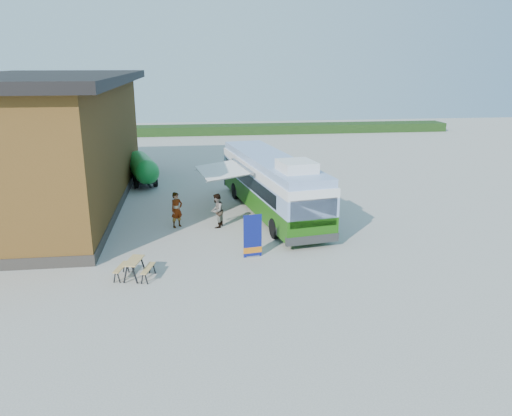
{
  "coord_description": "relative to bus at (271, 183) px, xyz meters",
  "views": [
    {
      "loc": [
        -2.29,
        -19.92,
        8.24
      ],
      "look_at": [
        0.68,
        2.89,
        1.4
      ],
      "focal_mm": 35.0,
      "sensor_mm": 36.0,
      "label": 1
    }
  ],
  "objects": [
    {
      "name": "person_a",
      "position": [
        -5.16,
        -1.71,
        -0.84
      ],
      "size": [
        0.8,
        0.75,
        1.83
      ],
      "primitive_type": "imported",
      "rotation": [
        0.0,
        0.0,
        0.64
      ],
      "color": "#999999",
      "rests_on": "ground"
    },
    {
      "name": "barn",
      "position": [
        -12.49,
        3.58,
        1.83
      ],
      "size": [
        9.6,
        21.2,
        7.5
      ],
      "color": "brown",
      "rests_on": "ground"
    },
    {
      "name": "person_b",
      "position": [
        -3.14,
        -2.02,
        -0.87
      ],
      "size": [
        0.93,
        1.04,
        1.77
      ],
      "primitive_type": "imported",
      "rotation": [
        0.0,
        0.0,
        -1.93
      ],
      "color": "#999999",
      "rests_on": "ground"
    },
    {
      "name": "slurry_tanker",
      "position": [
        -7.69,
        7.92,
        -0.59
      ],
      "size": [
        2.51,
        5.37,
        2.03
      ],
      "rotation": [
        0.0,
        0.0,
        0.25
      ],
      "color": "green",
      "rests_on": "ground"
    },
    {
      "name": "ground",
      "position": [
        -1.99,
        -6.42,
        -1.76
      ],
      "size": [
        100.0,
        100.0,
        0.0
      ],
      "primitive_type": "plane",
      "color": "#BCB7AD",
      "rests_on": "ground"
    },
    {
      "name": "bus",
      "position": [
        0.0,
        0.0,
        0.0
      ],
      "size": [
        4.47,
        12.22,
        3.68
      ],
      "rotation": [
        0.0,
        0.0,
        0.17
      ],
      "color": "#206410",
      "rests_on": "ground"
    },
    {
      "name": "banner",
      "position": [
        -1.82,
        -6.24,
        -0.97
      ],
      "size": [
        0.83,
        0.27,
        1.92
      ],
      "rotation": [
        0.0,
        0.0,
        0.17
      ],
      "color": "navy",
      "rests_on": "ground"
    },
    {
      "name": "picnic_table",
      "position": [
        -6.68,
        -7.85,
        -1.19
      ],
      "size": [
        1.58,
        1.47,
        0.76
      ],
      "rotation": [
        0.0,
        0.0,
        -0.24
      ],
      "color": "tan",
      "rests_on": "ground"
    },
    {
      "name": "hedge",
      "position": [
        6.01,
        31.58,
        -1.26
      ],
      "size": [
        40.0,
        3.0,
        1.0
      ],
      "primitive_type": "cube",
      "color": "#264419",
      "rests_on": "ground"
    },
    {
      "name": "awning",
      "position": [
        -2.54,
        0.3,
        0.93
      ],
      "size": [
        2.99,
        4.2,
        0.5
      ],
      "rotation": [
        0.0,
        0.0,
        0.17
      ],
      "color": "white",
      "rests_on": "ground"
    }
  ]
}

